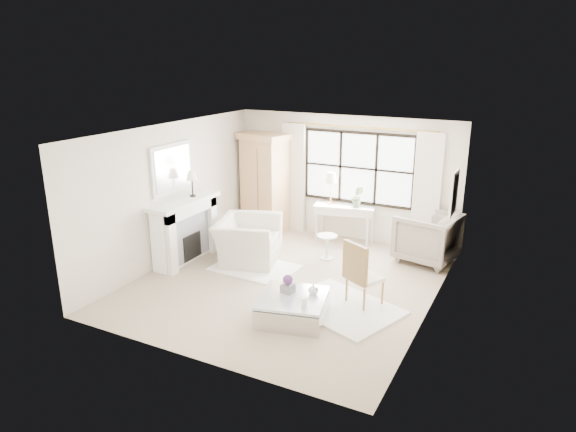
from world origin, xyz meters
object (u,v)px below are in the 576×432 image
console_table (344,223)px  coffee_table (293,308)px  armoire (265,181)px  club_armchair (248,240)px

console_table → coffee_table: 3.71m
armoire → console_table: bearing=16.5°
coffee_table → console_table: bearing=85.4°
coffee_table → armoire: bearing=111.5°
armoire → coffee_table: (2.51, -3.57, -0.96)m
armoire → club_armchair: bearing=-56.6°
armoire → console_table: (1.93, 0.09, -0.74)m
console_table → coffee_table: (0.58, -3.66, -0.22)m
console_table → club_armchair: club_armchair is taller
armoire → club_armchair: size_ratio=1.71×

